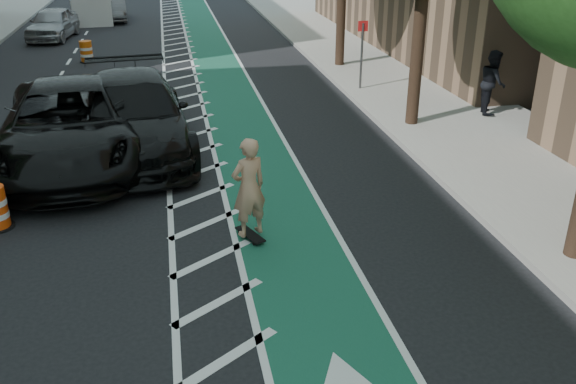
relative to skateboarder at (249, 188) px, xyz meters
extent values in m
plane|color=black|center=(-2.30, -2.04, -1.08)|extent=(120.00, 120.00, 0.00)
cube|color=#16503C|center=(0.70, 7.96, -1.07)|extent=(2.00, 90.00, 0.01)
cube|color=silver|center=(-0.80, 7.96, -1.08)|extent=(1.40, 90.00, 0.01)
cube|color=gray|center=(7.20, 7.96, -1.01)|extent=(5.00, 90.00, 0.15)
cube|color=gray|center=(4.75, 7.96, -1.00)|extent=(0.12, 90.00, 0.16)
cylinder|color=#382619|center=(5.60, 5.96, 1.12)|extent=(0.36, 0.36, 4.40)
cylinder|color=#382619|center=(5.60, 13.96, 1.12)|extent=(0.36, 0.36, 4.40)
cylinder|color=#4C4C4C|center=(5.30, 9.96, 0.12)|extent=(0.08, 0.08, 2.40)
cube|color=red|center=(5.30, 9.96, 1.22)|extent=(0.35, 0.02, 0.35)
cube|color=black|center=(0.00, 0.00, -0.99)|extent=(0.52, 0.83, 0.03)
cylinder|color=black|center=(-0.18, 0.21, -1.05)|extent=(0.05, 0.07, 0.06)
cylinder|color=black|center=(-0.03, 0.28, -1.05)|extent=(0.05, 0.07, 0.06)
cylinder|color=black|center=(0.03, -0.28, -1.05)|extent=(0.05, 0.07, 0.06)
cylinder|color=black|center=(0.18, -0.21, -1.05)|extent=(0.05, 0.07, 0.06)
imported|color=tan|center=(0.00, 0.00, 0.00)|extent=(0.83, 0.71, 1.94)
imported|color=black|center=(-3.80, 4.91, -0.09)|extent=(3.66, 7.27, 1.97)
imported|color=black|center=(-2.30, 5.46, -0.11)|extent=(3.33, 6.91, 1.94)
imported|color=#9B9CA0|center=(-6.90, 22.92, -0.31)|extent=(2.41, 4.71, 1.54)
imported|color=#5D5E62|center=(-4.37, 28.70, -0.32)|extent=(1.95, 4.74, 1.53)
imported|color=black|center=(8.31, 6.32, 0.03)|extent=(0.98, 1.12, 1.93)
cube|color=silver|center=(-5.62, 29.51, -0.02)|extent=(2.68, 3.62, 2.11)
cube|color=silver|center=(-5.34, 27.00, -0.29)|extent=(2.29, 1.91, 1.58)
cylinder|color=black|center=(-6.23, 26.47, -0.71)|extent=(0.34, 0.76, 0.74)
cylinder|color=black|center=(-4.34, 26.68, -0.71)|extent=(0.34, 0.76, 0.74)
cylinder|color=black|center=(-6.66, 30.25, -0.71)|extent=(0.34, 0.76, 0.74)
cylinder|color=black|center=(-4.77, 30.46, -0.71)|extent=(0.34, 0.76, 0.74)
cylinder|color=#D65D0B|center=(-4.10, 7.46, -0.57)|extent=(0.59, 0.59, 1.03)
cylinder|color=silver|center=(-4.10, 7.46, -0.74)|extent=(0.60, 0.60, 0.14)
cylinder|color=silver|center=(-4.10, 7.46, -0.42)|extent=(0.60, 0.60, 0.14)
cylinder|color=black|center=(-4.10, 7.46, -1.06)|extent=(0.75, 0.75, 0.05)
cylinder|color=#D6560B|center=(-4.70, 16.96, -0.64)|extent=(0.51, 0.51, 0.89)
cylinder|color=silver|center=(-4.70, 16.96, -0.78)|extent=(0.52, 0.52, 0.12)
cylinder|color=silver|center=(-4.70, 16.96, -0.51)|extent=(0.52, 0.52, 0.12)
cylinder|color=black|center=(-4.70, 16.96, -1.06)|extent=(0.65, 0.65, 0.04)
camera|label=1|loc=(-1.28, -10.33, 4.61)|focal=38.00mm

